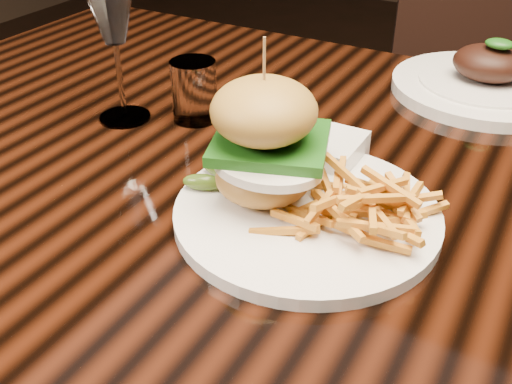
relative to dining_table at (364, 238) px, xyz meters
The scene contains 7 objects.
dining_table is the anchor object (origin of this frame).
burger_plate 0.17m from the dining_table, 116.31° to the right, with size 0.29×0.29×0.19m.
ramekin 0.12m from the dining_table, 163.72° to the left, with size 0.08×0.08×0.04m, color silver.
wine_glass 0.44m from the dining_table, behind, with size 0.08×0.08×0.21m.
water_tumbler 0.31m from the dining_table, 169.98° to the left, with size 0.06×0.06×0.09m, color white.
far_dish 0.36m from the dining_table, 80.49° to the left, with size 0.28×0.28×0.09m.
chair_far 0.90m from the dining_table, 90.23° to the left, with size 0.59×0.59×0.95m.
Camera 1 is at (0.17, -0.59, 1.13)m, focal length 42.00 mm.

